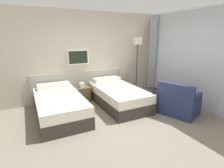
% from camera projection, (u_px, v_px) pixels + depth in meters
% --- Properties ---
extents(ground_plane, '(16.00, 16.00, 0.00)m').
position_uv_depth(ground_plane, '(129.00, 122.00, 4.11)').
color(ground_plane, slate).
extents(wall_headboard, '(10.00, 0.10, 2.70)m').
position_uv_depth(wall_headboard, '(93.00, 57.00, 5.59)').
color(wall_headboard, '#B7AD99').
rests_on(wall_headboard, ground_plane).
extents(wall_window, '(0.21, 4.61, 2.70)m').
position_uv_depth(wall_window, '(202.00, 60.00, 4.62)').
color(wall_window, white).
rests_on(wall_window, ground_plane).
extents(bed_near_door, '(1.08, 2.05, 0.66)m').
position_uv_depth(bed_near_door, '(60.00, 106.00, 4.36)').
color(bed_near_door, '#332D28').
rests_on(bed_near_door, ground_plane).
extents(bed_near_window, '(1.08, 2.05, 0.66)m').
position_uv_depth(bed_near_window, '(118.00, 96.00, 5.07)').
color(bed_near_window, '#332D28').
rests_on(bed_near_window, ground_plane).
extents(nightstand, '(0.43, 0.39, 0.59)m').
position_uv_depth(nightstand, '(82.00, 94.00, 5.39)').
color(nightstand, brown).
rests_on(nightstand, ground_plane).
extents(floor_lamp, '(0.24, 0.24, 1.92)m').
position_uv_depth(floor_lamp, '(137.00, 48.00, 5.85)').
color(floor_lamp, black).
rests_on(floor_lamp, ground_plane).
extents(side_table, '(0.48, 0.48, 0.50)m').
position_uv_depth(side_table, '(153.00, 95.00, 4.93)').
color(side_table, black).
rests_on(side_table, ground_plane).
extents(armchair, '(1.01, 1.10, 0.86)m').
position_uv_depth(armchair, '(178.00, 104.00, 4.48)').
color(armchair, navy).
rests_on(armchair, ground_plane).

